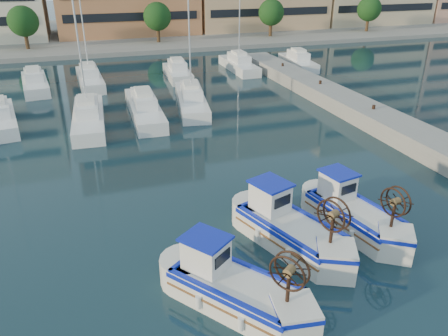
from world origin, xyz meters
TOP-DOWN VIEW (x-y plane):
  - ground at (0.00, 0.00)m, footprint 300.00×300.00m
  - quay at (13.00, 8.00)m, footprint 3.00×60.00m
  - yacht_marina at (-3.53, 27.33)m, footprint 38.05×23.19m
  - fishing_boat_a at (-3.67, -1.12)m, footprint 4.48×5.03m
  - fishing_boat_b at (-0.12, 1.65)m, footprint 3.67×5.40m
  - fishing_boat_c at (3.27, 1.91)m, footprint 2.90×5.08m

SIDE VIEW (x-z plane):
  - ground at x=0.00m, z-range 0.00..0.00m
  - yacht_marina at x=-3.53m, z-range -5.22..6.28m
  - quay at x=13.00m, z-range 0.00..1.20m
  - fishing_boat_c at x=3.27m, z-range -0.69..2.39m
  - fishing_boat_a at x=-3.67m, z-range -0.70..2.42m
  - fishing_boat_b at x=-0.12m, z-range -0.73..2.53m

